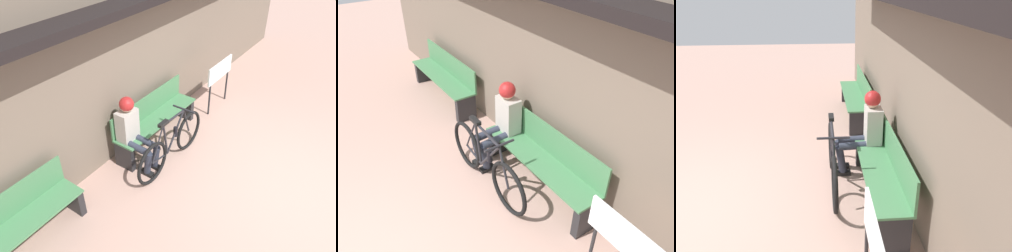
# 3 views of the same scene
# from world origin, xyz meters

# --- Properties ---
(storefront_wall) EXTENTS (12.00, 0.56, 3.20)m
(storefront_wall) POSITION_xyz_m (0.00, 2.67, 1.66)
(storefront_wall) COLOR #756656
(storefront_wall) RESTS_ON ground_plane
(park_bench_near) EXTENTS (1.91, 0.42, 0.88)m
(park_bench_near) POSITION_xyz_m (-0.13, 2.34, 0.43)
(park_bench_near) COLOR #477F51
(park_bench_near) RESTS_ON ground_plane
(bicycle) EXTENTS (1.75, 0.40, 0.96)m
(bicycle) POSITION_xyz_m (-0.51, 1.72, 0.38)
(bicycle) COLOR black
(bicycle) RESTS_ON ground_plane
(person_seated) EXTENTS (0.34, 0.66, 1.25)m
(person_seated) POSITION_xyz_m (-0.87, 2.21, 0.72)
(person_seated) COLOR #2D3342
(person_seated) RESTS_ON ground_plane
(park_bench_far) EXTENTS (1.98, 0.42, 0.88)m
(park_bench_far) POSITION_xyz_m (-3.07, 2.34, 0.43)
(park_bench_far) COLOR #477F51
(park_bench_far) RESTS_ON ground_plane
(signboard) EXTENTS (0.93, 0.04, 1.02)m
(signboard) POSITION_xyz_m (1.52, 1.95, 0.77)
(signboard) COLOR #232326
(signboard) RESTS_ON ground_plane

